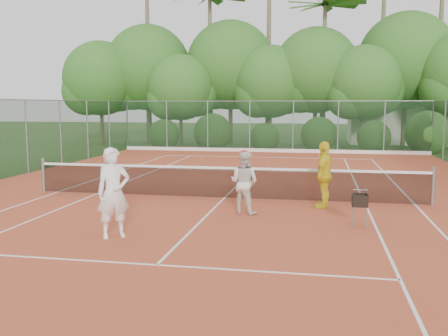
{
  "coord_description": "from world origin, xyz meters",
  "views": [
    {
      "loc": [
        2.75,
        -14.55,
        2.84
      ],
      "look_at": [
        0.22,
        -1.2,
        1.1
      ],
      "focal_mm": 40.0,
      "sensor_mm": 36.0,
      "label": 1
    }
  ],
  "objects_px": {
    "ball_hopper": "(360,201)",
    "player_center_grp": "(244,182)",
    "player_yellow": "(324,175)",
    "player_white": "(114,193)"
  },
  "relations": [
    {
      "from": "player_yellow",
      "to": "ball_hopper",
      "type": "bearing_deg",
      "value": 36.73
    },
    {
      "from": "player_center_grp",
      "to": "player_yellow",
      "type": "height_order",
      "value": "player_yellow"
    },
    {
      "from": "player_white",
      "to": "ball_hopper",
      "type": "relative_size",
      "value": 2.5
    },
    {
      "from": "player_yellow",
      "to": "ball_hopper",
      "type": "xyz_separation_m",
      "value": [
        0.8,
        -2.04,
        -0.31
      ]
    },
    {
      "from": "ball_hopper",
      "to": "player_yellow",
      "type": "bearing_deg",
      "value": 103.45
    },
    {
      "from": "player_white",
      "to": "ball_hopper",
      "type": "distance_m",
      "value": 5.56
    },
    {
      "from": "player_white",
      "to": "player_yellow",
      "type": "xyz_separation_m",
      "value": [
        4.41,
        3.95,
        -0.05
      ]
    },
    {
      "from": "player_white",
      "to": "player_center_grp",
      "type": "bearing_deg",
      "value": 14.62
    },
    {
      "from": "ball_hopper",
      "to": "player_center_grp",
      "type": "bearing_deg",
      "value": 153.71
    },
    {
      "from": "player_center_grp",
      "to": "ball_hopper",
      "type": "height_order",
      "value": "player_center_grp"
    }
  ]
}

